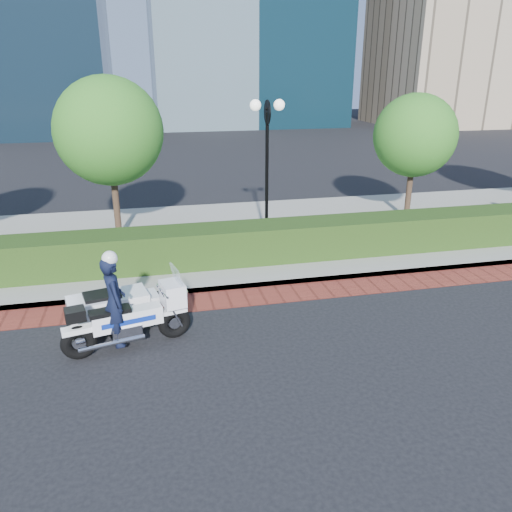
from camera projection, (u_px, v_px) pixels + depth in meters
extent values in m
plane|color=black|center=(279.00, 325.00, 10.71)|extent=(120.00, 120.00, 0.00)
cube|color=maroon|center=(263.00, 296.00, 12.08)|extent=(60.00, 1.00, 0.01)
cube|color=gray|center=(231.00, 236.00, 16.17)|extent=(60.00, 8.00, 0.15)
cube|color=black|center=(245.00, 243.00, 13.77)|extent=(18.00, 1.20, 1.00)
cylinder|color=black|center=(266.00, 235.00, 15.56)|extent=(0.30, 0.30, 0.30)
cylinder|color=black|center=(267.00, 176.00, 14.92)|extent=(0.10, 0.10, 3.70)
cylinder|color=black|center=(267.00, 112.00, 14.27)|extent=(0.04, 0.70, 0.70)
sphere|color=white|center=(255.00, 105.00, 14.13)|extent=(0.32, 0.32, 0.32)
sphere|color=white|center=(279.00, 105.00, 14.27)|extent=(0.32, 0.32, 0.32)
cylinder|color=#332319|center=(116.00, 204.00, 15.50)|extent=(0.20, 0.20, 2.17)
sphere|color=#1E711C|center=(109.00, 131.00, 14.73)|extent=(3.20, 3.20, 3.20)
cylinder|color=#332319|center=(409.00, 192.00, 17.60)|extent=(0.20, 0.20, 1.92)
sphere|color=#1E711C|center=(415.00, 135.00, 16.92)|extent=(2.80, 2.80, 2.80)
torus|color=black|center=(79.00, 343.00, 9.34)|extent=(0.71, 0.35, 0.68)
torus|color=black|center=(174.00, 322.00, 10.09)|extent=(0.71, 0.35, 0.68)
cube|color=white|center=(127.00, 318.00, 9.61)|extent=(1.37, 0.62, 0.35)
cube|color=silver|center=(126.00, 330.00, 9.67)|extent=(0.64, 0.53, 0.29)
cube|color=white|center=(173.00, 294.00, 9.87)|extent=(0.53, 0.64, 0.46)
cube|color=silver|center=(177.00, 276.00, 9.78)|extent=(0.24, 0.53, 0.41)
cube|color=black|center=(110.00, 312.00, 9.41)|extent=(0.82, 0.47, 0.10)
cube|color=black|center=(75.00, 315.00, 9.13)|extent=(0.42, 0.40, 0.23)
cube|color=white|center=(109.00, 308.00, 10.30)|extent=(1.71, 1.06, 0.56)
cube|color=black|center=(102.00, 295.00, 10.16)|extent=(0.82, 0.66, 0.08)
torus|color=black|center=(101.00, 310.00, 10.77)|extent=(0.54, 0.28, 0.51)
imported|color=black|center=(114.00, 301.00, 9.38)|extent=(0.56, 0.73, 1.77)
sphere|color=white|center=(110.00, 258.00, 9.08)|extent=(0.29, 0.29, 0.29)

